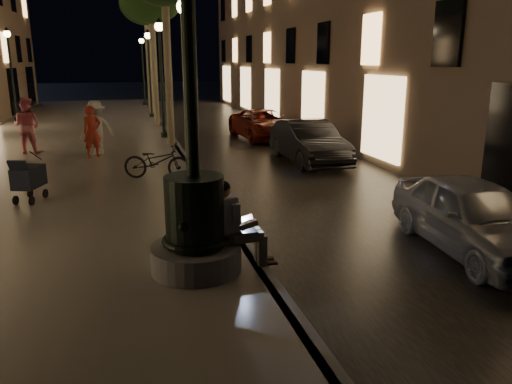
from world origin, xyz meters
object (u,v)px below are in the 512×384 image
object	(u,v)px
lamp_left_c	(10,62)
car_second	(308,142)
stroller	(28,177)
tree_far	(146,5)
car_third	(264,124)
lamp_curb_b	(161,63)
bicycle	(157,161)
car_front	(474,216)
lamp_curb_a	(186,65)
lamp_curb_c	(149,62)
pedestrian_pink	(27,126)
pedestrian_red	(92,132)
seated_man_laptop	(234,222)
pedestrian_white	(96,128)
fountain_lamppost	(195,208)
lamp_curb_d	(143,62)

from	to	relation	value
lamp_left_c	car_second	bearing A→B (deg)	-50.26
lamp_left_c	stroller	distance (m)	17.63
tree_far	car_third	world-z (taller)	tree_far
car_second	car_third	world-z (taller)	car_second
lamp_curb_b	car_third	xyz separation A→B (m)	(4.30, -0.20, -2.61)
car_second	bicycle	size ratio (longest dim) A/B	2.31
lamp_curb_b	car_front	world-z (taller)	lamp_curb_b
tree_far	lamp_curb_a	xyz separation A→B (m)	(-0.08, -18.00, -3.20)
lamp_curb_c	pedestrian_pink	distance (m)	11.76
stroller	car_second	distance (m)	8.83
tree_far	lamp_curb_a	distance (m)	18.28
lamp_curb_b	pedestrian_pink	bearing A→B (deg)	-152.77
pedestrian_pink	car_second	bearing A→B (deg)	-178.59
pedestrian_red	bicycle	bearing A→B (deg)	-90.27
seated_man_laptop	car_third	size ratio (longest dim) A/B	0.31
seated_man_laptop	pedestrian_white	world-z (taller)	pedestrian_white
lamp_curb_a	lamp_left_c	xyz separation A→B (m)	(-7.10, 16.00, 0.00)
seated_man_laptop	lamp_left_c	size ratio (longest dim) A/B	0.29
tree_far	stroller	xyz separation A→B (m)	(-3.91, -19.15, -5.66)
pedestrian_red	pedestrian_pink	size ratio (longest dim) A/B	0.88
lamp_curb_a	car_front	size ratio (longest dim) A/B	1.22
seated_man_laptop	tree_far	bearing A→B (deg)	89.60
tree_far	car_front	distance (m)	25.05
pedestrian_pink	lamp_curb_c	bearing A→B (deg)	-94.15
fountain_lamppost	car_front	world-z (taller)	fountain_lamppost
lamp_curb_c	bicycle	bearing A→B (deg)	-93.03
lamp_curb_b	car_third	size ratio (longest dim) A/B	1.06
lamp_curb_d	stroller	size ratio (longest dim) A/B	4.21
lamp_left_c	pedestrian_pink	world-z (taller)	lamp_left_c
stroller	pedestrian_white	distance (m)	5.88
tree_far	car_third	size ratio (longest dim) A/B	1.66
car_front	car_third	world-z (taller)	car_front
fountain_lamppost	lamp_curb_b	distance (m)	14.16
seated_man_laptop	bicycle	xyz separation A→B (m)	(-0.74, 6.41, -0.25)
car_third	stroller	bearing A→B (deg)	-136.44
lamp_curb_c	car_third	world-z (taller)	lamp_curb_c
lamp_curb_d	car_second	size ratio (longest dim) A/B	1.12
tree_far	car_front	xyz separation A→B (m)	(4.22, -24.01, -5.76)
car_second	fountain_lamppost	bearing A→B (deg)	-121.10
car_front	pedestrian_red	bearing A→B (deg)	129.50
lamp_curb_b	pedestrian_red	xyz separation A→B (m)	(-2.66, -3.83, -2.18)
lamp_left_c	lamp_curb_a	bearing A→B (deg)	-66.07
lamp_curb_b	lamp_curb_c	size ratio (longest dim) A/B	1.00
lamp_left_c	pedestrian_white	size ratio (longest dim) A/B	2.62
seated_man_laptop	car_second	xyz separation A→B (m)	(4.39, 8.29, -0.23)
lamp_curb_c	stroller	world-z (taller)	lamp_curb_c
lamp_curb_c	car_second	xyz separation A→B (m)	(4.30, -13.71, -2.53)
lamp_curb_d	lamp_left_c	xyz separation A→B (m)	(-7.10, -8.00, 0.00)
seated_man_laptop	lamp_curb_c	size ratio (longest dim) A/B	0.29
lamp_curb_b	pedestrian_red	size ratio (longest dim) A/B	2.81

